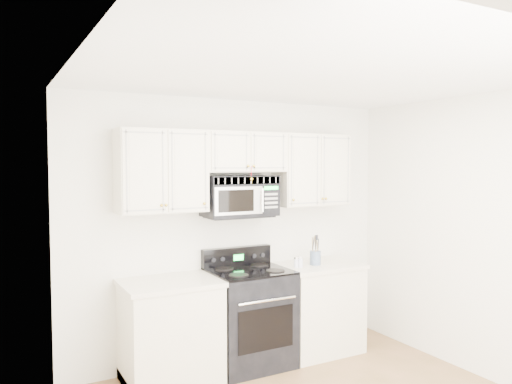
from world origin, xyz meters
TOP-DOWN VIEW (x-y plane):
  - room at (0.00, 0.00)m, footprint 3.51×3.51m
  - base_cabinet_left at (-0.80, 1.44)m, footprint 0.86×0.65m
  - base_cabinet_right at (0.80, 1.44)m, footprint 0.86×0.65m
  - range at (-0.00, 1.43)m, footprint 0.75×0.68m
  - upper_cabinets at (0.00, 1.58)m, footprint 2.44×0.37m
  - microwave at (-0.04, 1.57)m, footprint 0.71×0.41m
  - utensil_crock at (0.75, 1.39)m, footprint 0.11×0.11m
  - shaker_salt at (0.50, 1.37)m, footprint 0.04×0.04m
  - shaker_pepper at (0.54, 1.36)m, footprint 0.05×0.05m

SIDE VIEW (x-z plane):
  - base_cabinet_left at x=-0.80m, z-range -0.03..0.89m
  - base_cabinet_right at x=0.80m, z-range -0.03..0.89m
  - range at x=0.00m, z-range -0.07..1.04m
  - shaker_salt at x=0.50m, z-range 0.92..1.03m
  - shaker_pepper at x=0.54m, z-range 0.92..1.03m
  - utensil_crock at x=0.75m, z-range 0.85..1.15m
  - room at x=0.00m, z-range 0.00..2.60m
  - microwave at x=-0.04m, z-range 1.45..1.84m
  - upper_cabinets at x=0.00m, z-range 1.56..2.31m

